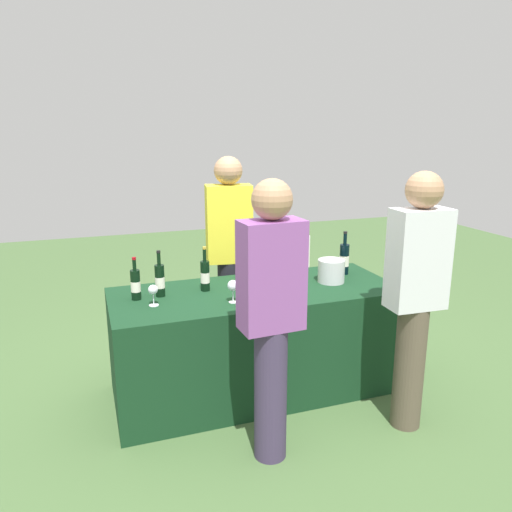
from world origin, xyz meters
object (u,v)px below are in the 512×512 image
object	(u,v)px
wine_bottle_2	(205,275)
wine_glass_2	(294,280)
guest_0	(271,311)
wine_glass_1	(233,286)
guest_1	(416,292)
wine_bottle_3	(270,268)
wine_bottle_5	(344,259)
wine_bottle_4	(279,265)
ice_bucket	(331,271)
menu_board	(288,281)
wine_glass_0	(153,291)
wine_bottle_0	(136,284)
server_pouring	(229,250)
wine_bottle_1	(160,280)

from	to	relation	value
wine_bottle_2	wine_glass_2	distance (m)	0.63
guest_0	wine_glass_1	bearing A→B (deg)	91.67
wine_glass_2	guest_1	size ratio (longest dim) A/B	0.09
wine_bottle_3	wine_bottle_5	xyz separation A→B (m)	(0.64, 0.03, 0.01)
wine_bottle_2	guest_0	bearing A→B (deg)	-79.35
wine_bottle_3	wine_bottle_4	bearing A→B (deg)	23.27
wine_bottle_3	guest_1	world-z (taller)	guest_1
guest_1	wine_glass_1	bearing A→B (deg)	153.27
wine_bottle_3	ice_bucket	xyz separation A→B (m)	(0.45, -0.12, -0.03)
wine_glass_1	ice_bucket	world-z (taller)	ice_bucket
wine_bottle_4	menu_board	distance (m)	1.16
wine_bottle_4	wine_glass_2	distance (m)	0.34
wine_bottle_4	wine_glass_2	xyz separation A→B (m)	(-0.03, -0.34, -0.02)
wine_bottle_4	wine_glass_0	world-z (taller)	wine_bottle_4
wine_glass_2	ice_bucket	distance (m)	0.42
wine_bottle_0	wine_bottle_3	xyz separation A→B (m)	(0.97, 0.04, 0.01)
wine_bottle_2	wine_glass_2	world-z (taller)	wine_bottle_2
ice_bucket	server_pouring	world-z (taller)	server_pouring
guest_1	menu_board	size ratio (longest dim) A/B	1.90
menu_board	ice_bucket	bearing A→B (deg)	-107.01
wine_bottle_2	wine_bottle_4	world-z (taller)	wine_bottle_4
wine_bottle_2	wine_bottle_4	size ratio (longest dim) A/B	0.96
wine_glass_0	server_pouring	bearing A→B (deg)	44.36
wine_bottle_4	guest_1	xyz separation A→B (m)	(0.54, -0.92, 0.02)
guest_0	wine_bottle_3	bearing A→B (deg)	66.24
wine_bottle_4	server_pouring	size ratio (longest dim) A/B	0.20
wine_bottle_1	server_pouring	xyz separation A→B (m)	(0.65, 0.53, 0.04)
wine_bottle_1	wine_glass_0	distance (m)	0.19
wine_glass_2	guest_1	distance (m)	0.81
wine_bottle_2	wine_glass_0	size ratio (longest dim) A/B	2.26
wine_bottle_0	server_pouring	distance (m)	0.98
wine_bottle_2	wine_bottle_0	bearing A→B (deg)	-176.43
menu_board	wine_bottle_0	bearing A→B (deg)	-156.74
server_pouring	guest_0	distance (m)	1.40
wine_bottle_0	wine_bottle_4	size ratio (longest dim) A/B	0.89
ice_bucket	server_pouring	xyz separation A→B (m)	(-0.61, 0.63, 0.07)
wine_bottle_1	wine_bottle_2	xyz separation A→B (m)	(0.32, 0.02, -0.00)
wine_bottle_0	server_pouring	bearing A→B (deg)	33.79
ice_bucket	wine_bottle_4	bearing A→B (deg)	155.34
wine_glass_0	server_pouring	distance (m)	1.01
wine_glass_1	menu_board	bearing A→B (deg)	53.68
wine_glass_1	wine_glass_2	distance (m)	0.44
wine_bottle_3	menu_board	xyz separation A→B (m)	(0.58, 0.99, -0.46)
server_pouring	guest_1	xyz separation A→B (m)	(0.79, -1.38, -0.01)
wine_bottle_5	ice_bucket	bearing A→B (deg)	-141.32
wine_glass_1	wine_bottle_3	bearing A→B (deg)	39.55
wine_glass_2	wine_bottle_5	bearing A→B (deg)	30.19
wine_bottle_5	ice_bucket	distance (m)	0.25
wine_bottle_0	wine_bottle_3	world-z (taller)	wine_bottle_3
wine_glass_2	guest_0	world-z (taller)	guest_0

